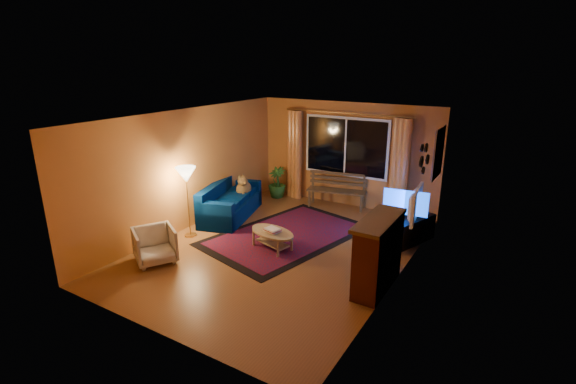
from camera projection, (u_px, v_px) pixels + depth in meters
The scene contains 22 objects.
floor at pixel (280, 249), 7.94m from camera, with size 4.50×6.00×0.02m, color brown.
ceiling at pixel (279, 116), 7.17m from camera, with size 4.50×6.00×0.02m, color white.
wall_back at pixel (346, 155), 10.01m from camera, with size 4.50×0.02×2.50m, color #BD7333.
wall_left at pixel (188, 170), 8.67m from camera, with size 0.02×6.00×2.50m, color #BD7333.
wall_right at pixel (403, 208), 6.44m from camera, with size 0.02×6.00×2.50m, color #BD7333.
window at pixel (345, 147), 9.90m from camera, with size 2.00×0.02×1.30m, color black.
curtain_rod at pixel (346, 113), 9.61m from camera, with size 0.03×0.03×3.20m, color #BF8C3F.
curtain_left at pixel (295, 155), 10.61m from camera, with size 0.36×0.36×2.24m, color orange.
curtain_right at pixel (400, 168), 9.28m from camera, with size 0.36×0.36×2.24m, color orange.
bench at pixel (336, 199), 10.07m from camera, with size 1.40×0.41×0.42m, color #46351E.
potted_plant at pixel (277, 182), 10.78m from camera, with size 0.45×0.45×0.79m, color #235B1E.
sofa at pixel (231, 200), 9.43m from camera, with size 0.83×1.94×0.78m, color #001946.
dog at pixel (244, 185), 9.68m from camera, with size 0.35×0.48×0.52m, color brown, non-canonical shape.
armchair at pixel (155, 244), 7.33m from camera, with size 0.67×0.63×0.69m, color beige.
floor_lamp at pixel (188, 202), 8.30m from camera, with size 0.24×0.24×1.44m, color #BF8C3F.
rug at pixel (287, 235), 8.52m from camera, with size 2.09×3.30×0.02m, color maroon.
coffee_table at pixel (272, 240), 7.88m from camera, with size 0.98×0.98×0.36m, color #9F8959.
tv_console at pixel (408, 231), 8.12m from camera, with size 0.41×1.22×0.51m, color black.
television at pixel (411, 203), 7.95m from camera, with size 1.07×0.14×0.61m, color black.
fireplace at pixel (378, 256), 6.43m from camera, with size 0.40×1.20×1.10m, color maroon.
mirror_cluster at pixel (424, 157), 7.36m from camera, with size 0.06×0.60×0.56m, color black, non-canonical shape.
painting at pixel (438, 153), 8.34m from camera, with size 0.04×0.76×0.96m, color #E5610B.
Camera 1 is at (3.87, -6.11, 3.45)m, focal length 26.00 mm.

